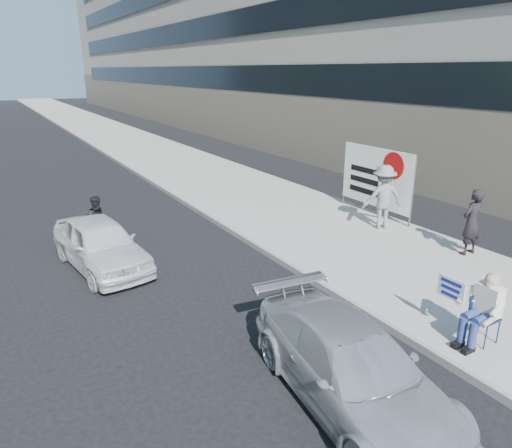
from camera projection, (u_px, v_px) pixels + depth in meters
ground at (297, 329)px, 8.73m from camera, size 160.00×160.00×0.00m
near_sidewalk at (153, 152)px, 26.89m from camera, size 5.00×120.00×0.15m
near_building at (243, 6)px, 39.78m from camera, size 14.00×70.00×20.00m
seated_protester at (481, 306)px, 7.80m from camera, size 0.83×1.12×1.31m
jogger at (383, 197)px, 13.56m from camera, size 1.41×1.09×1.92m
pedestrian_woman at (472, 222)px, 11.62m from camera, size 0.64×0.43×1.73m
protest_banner at (376, 177)px, 14.74m from camera, size 0.08×3.06×2.20m
parked_sedan at (351, 366)px, 6.67m from camera, size 2.17×4.27×1.19m
white_sedan_near at (100, 244)px, 11.25m from camera, size 1.96×3.85×1.26m
motorcycle at (99, 223)px, 12.71m from camera, size 0.71×2.04×1.42m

